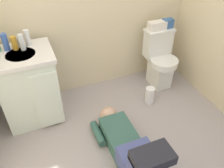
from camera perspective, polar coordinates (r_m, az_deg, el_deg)
The scene contains 12 objects.
ground_plane at distance 2.50m, azimuth 3.14°, elevation -13.53°, with size 2.97×3.06×0.04m, color #9D918A.
toilet at distance 3.06m, azimuth 11.73°, elevation 6.01°, with size 0.36×0.46×0.75m.
vanity_cabinet at distance 2.59m, azimuth -19.72°, elevation -0.58°, with size 0.60×0.53×0.82m.
faucet at distance 2.49m, azimuth -22.33°, elevation 9.56°, with size 0.02×0.02×0.10m, color silver.
person_plumber at distance 2.21m, azimuth 4.11°, elevation -14.97°, with size 0.38×1.06×0.52m.
tissue_box at distance 2.91m, azimuth 11.09°, elevation 14.02°, with size 0.22×0.11×0.10m, color silver.
toiletry_bag at distance 2.99m, azimuth 13.63°, elevation 14.41°, with size 0.12×0.09×0.11m, color #33598C.
bottle_blue at distance 2.45m, azimuth -24.94°, elevation 9.38°, with size 0.06×0.06×0.17m, color #3A5FB1.
bottle_amber at distance 2.44m, azimuth -23.03°, elevation 9.29°, with size 0.05×0.05×0.14m, color gold.
bottle_clear at distance 2.40m, azimuth -21.44°, elevation 9.60°, with size 0.05×0.05×0.16m, color silver.
bottle_white at distance 2.47m, azimuth -20.26°, elevation 10.70°, with size 0.06×0.06×0.16m, color white.
paper_towel_roll at distance 2.85m, azimuth 9.34°, elevation -2.74°, with size 0.11×0.11×0.21m, color white.
Camera 1 is at (-0.72, -1.41, 1.92)m, focal length 36.90 mm.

